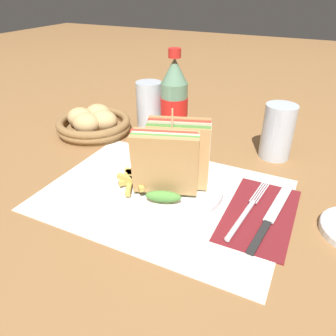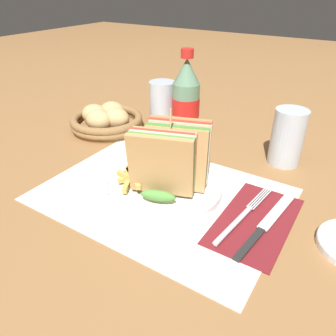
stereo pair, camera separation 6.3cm
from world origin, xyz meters
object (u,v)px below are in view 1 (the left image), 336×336
plate_main (163,186)px  knife (271,216)px  club_sandwich (172,158)px  coke_bottle_near (174,99)px  bread_basket (93,123)px  fork (245,213)px  glass_near (278,132)px  glass_far (149,108)px

plate_main → knife: (0.20, 0.00, -0.00)m
club_sandwich → coke_bottle_near: size_ratio=0.71×
plate_main → bread_basket: bread_basket is taller
bread_basket → plate_main: bearing=-29.7°
knife → bread_basket: bearing=168.4°
club_sandwich → fork: (0.14, -0.01, -0.07)m
fork → bread_basket: bearing=165.1°
coke_bottle_near → club_sandwich: bearing=-65.8°
fork → club_sandwich: bearing=-178.2°
club_sandwich → fork: bearing=-4.7°
glass_near → plate_main: bearing=-124.8°
plate_main → fork: 0.16m
coke_bottle_near → bread_basket: size_ratio=1.12×
plate_main → glass_near: glass_near is taller
club_sandwich → plate_main: bearing=179.7°
club_sandwich → coke_bottle_near: (-0.12, 0.26, 0.02)m
club_sandwich → knife: (0.19, 0.00, -0.07)m
knife → bread_basket: size_ratio=1.11×
knife → glass_near: (-0.04, 0.23, 0.06)m
plate_main → glass_far: (-0.18, 0.27, 0.04)m
coke_bottle_near → glass_far: (-0.08, 0.01, -0.04)m
bread_basket → fork: bearing=-21.4°
knife → coke_bottle_near: 0.40m
glass_near → glass_far: bearing=175.0°
glass_near → glass_far: (-0.34, 0.03, -0.01)m
glass_far → bread_basket: glass_far is taller
plate_main → glass_far: bearing=123.4°
coke_bottle_near → bread_basket: 0.22m
coke_bottle_near → glass_far: bearing=173.9°
plate_main → knife: bearing=1.1°
bread_basket → knife: bearing=-18.0°
knife → glass_near: size_ratio=1.74×
plate_main → glass_far: glass_far is taller
club_sandwich → coke_bottle_near: bearing=114.2°
fork → glass_far: size_ratio=1.56×
coke_bottle_near → bread_basket: coke_bottle_near is taller
glass_near → bread_basket: (-0.45, -0.07, -0.03)m
plate_main → club_sandwich: club_sandwich is taller
knife → glass_far: glass_far is taller
glass_near → coke_bottle_near: bearing=175.4°
fork → bread_basket: (-0.45, 0.18, 0.02)m
fork → knife: fork is taller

